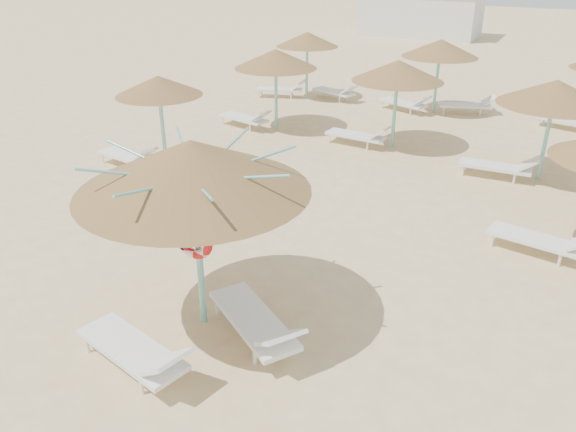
% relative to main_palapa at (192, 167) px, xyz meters
% --- Properties ---
extents(ground, '(120.00, 120.00, 0.00)m').
position_rel_main_palapa_xyz_m(ground, '(0.10, -0.22, -2.80)').
color(ground, '#DFC888').
rests_on(ground, ground).
extents(main_palapa, '(3.59, 3.59, 3.22)m').
position_rel_main_palapa_xyz_m(main_palapa, '(0.00, 0.00, 0.00)').
color(main_palapa, '#73C7C1').
rests_on(main_palapa, ground).
extents(lounger_main_a, '(2.22, 1.11, 0.77)m').
position_rel_main_palapa_xyz_m(lounger_main_a, '(-0.14, -1.48, -2.43)').
color(lounger_main_a, white).
rests_on(lounger_main_a, ground).
extents(lounger_main_b, '(2.21, 1.77, 0.80)m').
position_rel_main_palapa_xyz_m(lounger_main_b, '(1.10, -0.07, -2.42)').
color(lounger_main_b, white).
rests_on(lounger_main_b, ground).
extents(palapa_field, '(19.90, 13.19, 2.72)m').
position_rel_main_palapa_xyz_m(palapa_field, '(2.65, 10.36, -0.50)').
color(palapa_field, '#73C7C1').
rests_on(palapa_field, ground).
extents(service_hut, '(8.40, 4.40, 3.25)m').
position_rel_main_palapa_xyz_m(service_hut, '(-5.90, 34.78, -1.16)').
color(service_hut, silver).
rests_on(service_hut, ground).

